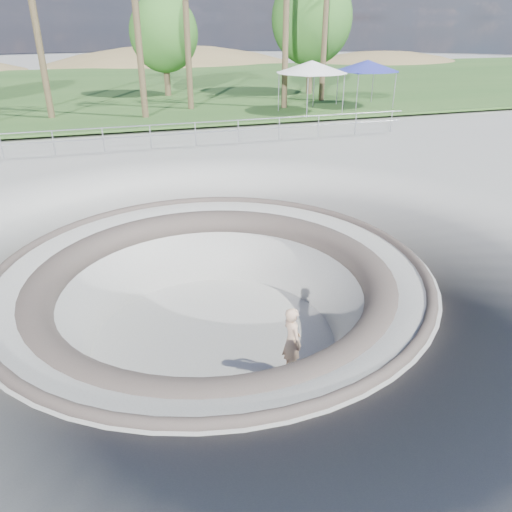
% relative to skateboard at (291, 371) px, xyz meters
% --- Properties ---
extents(ground, '(180.00, 180.00, 0.00)m').
position_rel_skateboard_xyz_m(ground, '(-1.31, 1.96, 1.83)').
color(ground, '#A2A29D').
rests_on(ground, ground).
extents(skate_bowl, '(14.00, 14.00, 4.10)m').
position_rel_skateboard_xyz_m(skate_bowl, '(-1.31, 1.96, 0.00)').
color(skate_bowl, '#A2A29D').
rests_on(skate_bowl, ground).
extents(grass_strip, '(180.00, 36.00, 0.12)m').
position_rel_skateboard_xyz_m(grass_strip, '(-1.31, 35.96, 2.05)').
color(grass_strip, '#2B5120').
rests_on(grass_strip, ground).
extents(distant_hills, '(103.20, 45.00, 28.60)m').
position_rel_skateboard_xyz_m(distant_hills, '(2.46, 59.14, -5.19)').
color(distant_hills, olive).
rests_on(distant_hills, ground).
extents(safety_railing, '(25.00, 0.06, 1.03)m').
position_rel_skateboard_xyz_m(safety_railing, '(-1.31, 13.96, 2.52)').
color(safety_railing, '#95979D').
rests_on(safety_railing, ground).
extents(skateboard, '(0.83, 0.31, 0.08)m').
position_rel_skateboard_xyz_m(skateboard, '(0.00, 0.00, 0.00)').
color(skateboard, olive).
rests_on(skateboard, ground).
extents(skater, '(0.47, 0.65, 1.64)m').
position_rel_skateboard_xyz_m(skater, '(0.00, 0.00, 0.84)').
color(skater, '#D2A988').
rests_on(skater, skateboard).
extents(canopy_white, '(5.50, 5.50, 2.90)m').
position_rel_skateboard_xyz_m(canopy_white, '(8.80, 19.96, 4.65)').
color(canopy_white, '#95979D').
rests_on(canopy_white, ground).
extents(canopy_blue, '(5.49, 5.49, 2.78)m').
position_rel_skateboard_xyz_m(canopy_blue, '(12.96, 20.97, 4.54)').
color(canopy_blue, '#95979D').
rests_on(canopy_blue, ground).
extents(bushy_tree_mid, '(4.73, 4.30, 6.82)m').
position_rel_skateboard_xyz_m(bushy_tree_mid, '(1.72, 29.54, 6.23)').
color(bushy_tree_mid, brown).
rests_on(bushy_tree_mid, ground).
extents(bushy_tree_right, '(5.76, 5.23, 8.31)m').
position_rel_skateboard_xyz_m(bushy_tree_right, '(11.91, 27.51, 7.16)').
color(bushy_tree_right, brown).
rests_on(bushy_tree_right, ground).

